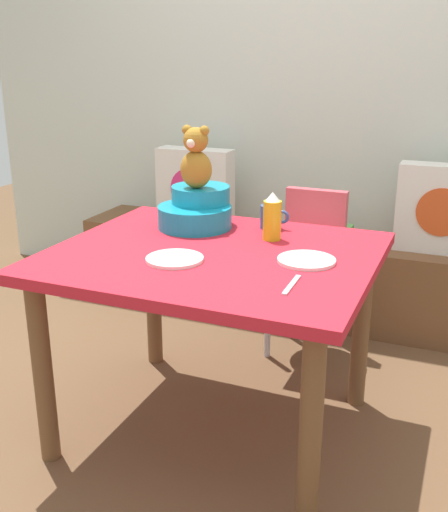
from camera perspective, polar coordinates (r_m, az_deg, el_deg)
ground_plane at (r=2.53m, az=-0.90°, el=-15.67°), size 8.00×8.00×0.00m
back_wall at (r=3.53m, az=9.19°, el=16.34°), size 4.40×0.10×2.60m
window_bench at (r=3.48m, az=7.23°, el=-1.66°), size 2.60×0.44×0.46m
pillow_floral_left at (r=3.55m, az=-2.71°, el=6.45°), size 0.44×0.15×0.44m
pillow_floral_right at (r=3.23m, az=19.71°, el=4.14°), size 0.44×0.15×0.44m
book_stack at (r=3.36m, az=10.09°, el=2.24°), size 0.20×0.14×0.07m
dining_table at (r=2.24m, az=-0.98°, el=-2.12°), size 1.15×0.98×0.74m
highchair at (r=2.95m, az=7.82°, el=0.58°), size 0.34×0.45×0.79m
infant_seat_teal at (r=2.50m, az=-2.56°, el=4.38°), size 0.30×0.33×0.16m
teddy_bear at (r=2.46m, az=-2.64°, el=9.04°), size 0.13×0.12×0.25m
ketchup_bottle at (r=2.32m, az=4.52°, el=3.62°), size 0.07×0.07×0.18m
coffee_mug at (r=2.48m, az=4.40°, el=3.66°), size 0.12×0.08×0.09m
dinner_plate_near at (r=2.10m, az=-4.63°, el=-0.28°), size 0.20×0.20×0.01m
dinner_plate_far at (r=2.10m, az=7.70°, el=-0.40°), size 0.20×0.20×0.01m
table_fork at (r=1.89m, az=6.33°, el=-2.69°), size 0.02×0.17×0.01m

